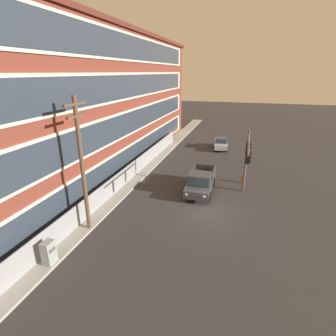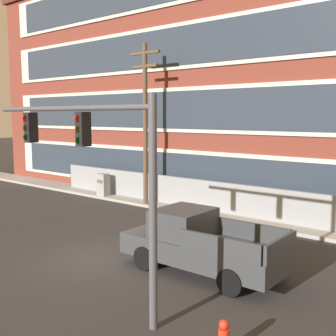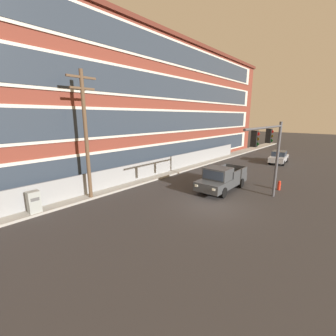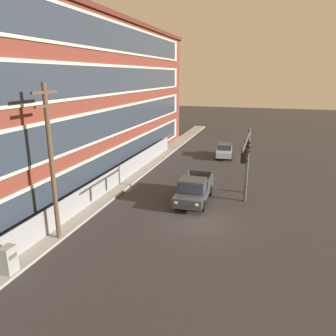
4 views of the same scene
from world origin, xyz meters
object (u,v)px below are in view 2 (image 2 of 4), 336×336
at_px(pickup_truck_dark_grey, 199,244).
at_px(utility_pole_near_corner, 145,119).
at_px(traffic_signal_mast, 96,157).
at_px(electrical_cabinet, 103,186).

xyz_separation_m(pickup_truck_dark_grey, utility_pole_near_corner, (-8.09, 6.23, 3.91)).
distance_m(traffic_signal_mast, pickup_truck_dark_grey, 4.85).
distance_m(utility_pole_near_corner, electrical_cabinet, 5.53).
bearing_deg(utility_pole_near_corner, pickup_truck_dark_grey, -37.59).
relative_size(pickup_truck_dark_grey, utility_pole_near_corner, 0.62).
relative_size(traffic_signal_mast, pickup_truck_dark_grey, 1.18).
xyz_separation_m(pickup_truck_dark_grey, electrical_cabinet, (-11.80, 6.37, -0.19)).
bearing_deg(traffic_signal_mast, pickup_truck_dark_grey, 79.80).
height_order(traffic_signal_mast, utility_pole_near_corner, utility_pole_near_corner).
distance_m(pickup_truck_dark_grey, electrical_cabinet, 13.41).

